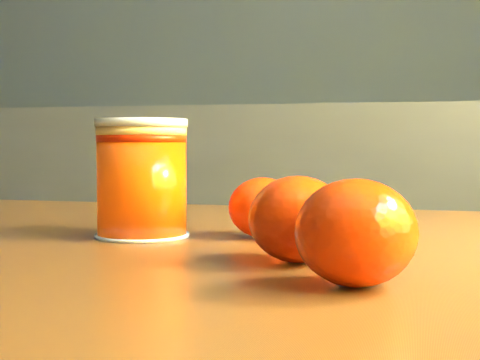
# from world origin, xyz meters

# --- Properties ---
(kitchen_counter) EXTENTS (3.15, 0.60, 0.90)m
(kitchen_counter) POSITION_xyz_m (0.00, 1.45, 0.45)
(kitchen_counter) COLOR #444448
(kitchen_counter) RESTS_ON ground
(juice_glass) EXTENTS (0.08, 0.08, 0.10)m
(juice_glass) POSITION_xyz_m (0.75, 0.29, 0.78)
(juice_glass) COLOR #EA4004
(juice_glass) RESTS_ON table
(orange_front) EXTENTS (0.08, 0.08, 0.06)m
(orange_front) POSITION_xyz_m (0.90, 0.19, 0.76)
(orange_front) COLOR #FA3405
(orange_front) RESTS_ON table
(orange_back) EXTENTS (0.07, 0.07, 0.05)m
(orange_back) POSITION_xyz_m (0.85, 0.31, 0.76)
(orange_back) COLOR #FA3405
(orange_back) RESTS_ON table
(orange_extra) EXTENTS (0.08, 0.08, 0.06)m
(orange_extra) POSITION_xyz_m (0.94, 0.13, 0.76)
(orange_extra) COLOR #FA3405
(orange_extra) RESTS_ON table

